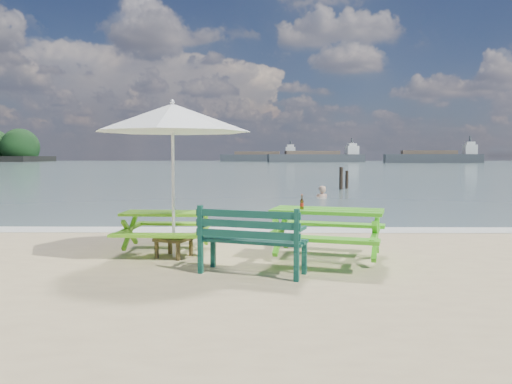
{
  "coord_description": "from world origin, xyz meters",
  "views": [
    {
      "loc": [
        0.29,
        -6.81,
        1.71
      ],
      "look_at": [
        0.17,
        3.0,
        1.0
      ],
      "focal_mm": 35.0,
      "sensor_mm": 36.0,
      "label": 1
    }
  ],
  "objects_px": {
    "picnic_table_left": "(166,233)",
    "swimmer": "(322,206)",
    "park_bench": "(252,254)",
    "patio_umbrella": "(172,118)",
    "beer_bottle": "(302,204)",
    "picnic_table_right": "(327,236)",
    "side_table": "(174,247)"
  },
  "relations": [
    {
      "from": "picnic_table_left",
      "to": "swimmer",
      "type": "relative_size",
      "value": 1.05
    },
    {
      "from": "picnic_table_left",
      "to": "park_bench",
      "type": "distance_m",
      "value": 2.24
    },
    {
      "from": "patio_umbrella",
      "to": "swimmer",
      "type": "height_order",
      "value": "patio_umbrella"
    },
    {
      "from": "picnic_table_left",
      "to": "beer_bottle",
      "type": "height_order",
      "value": "beer_bottle"
    },
    {
      "from": "picnic_table_right",
      "to": "swimmer",
      "type": "relative_size",
      "value": 1.41
    },
    {
      "from": "picnic_table_left",
      "to": "side_table",
      "type": "height_order",
      "value": "picnic_table_left"
    },
    {
      "from": "beer_bottle",
      "to": "swimmer",
      "type": "bearing_deg",
      "value": 81.73
    },
    {
      "from": "patio_umbrella",
      "to": "beer_bottle",
      "type": "bearing_deg",
      "value": -6.79
    },
    {
      "from": "park_bench",
      "to": "patio_umbrella",
      "type": "height_order",
      "value": "patio_umbrella"
    },
    {
      "from": "side_table",
      "to": "swimmer",
      "type": "bearing_deg",
      "value": 72.33
    },
    {
      "from": "park_bench",
      "to": "patio_umbrella",
      "type": "bearing_deg",
      "value": 138.98
    },
    {
      "from": "park_bench",
      "to": "swimmer",
      "type": "height_order",
      "value": "park_bench"
    },
    {
      "from": "picnic_table_right",
      "to": "picnic_table_left",
      "type": "bearing_deg",
      "value": 166.36
    },
    {
      "from": "side_table",
      "to": "beer_bottle",
      "type": "relative_size",
      "value": 2.83
    },
    {
      "from": "patio_umbrella",
      "to": "picnic_table_right",
      "type": "bearing_deg",
      "value": -5.48
    },
    {
      "from": "park_bench",
      "to": "beer_bottle",
      "type": "relative_size",
      "value": 6.83
    },
    {
      "from": "picnic_table_right",
      "to": "beer_bottle",
      "type": "height_order",
      "value": "beer_bottle"
    },
    {
      "from": "picnic_table_left",
      "to": "patio_umbrella",
      "type": "bearing_deg",
      "value": -63.64
    },
    {
      "from": "park_bench",
      "to": "side_table",
      "type": "height_order",
      "value": "park_bench"
    },
    {
      "from": "beer_bottle",
      "to": "picnic_table_right",
      "type": "bearing_deg",
      "value": 1.4
    },
    {
      "from": "park_bench",
      "to": "beer_bottle",
      "type": "bearing_deg",
      "value": 49.39
    },
    {
      "from": "picnic_table_right",
      "to": "beer_bottle",
      "type": "xyz_separation_m",
      "value": [
        -0.41,
        -0.01,
        0.52
      ]
    },
    {
      "from": "swimmer",
      "to": "park_bench",
      "type": "bearing_deg",
      "value": -100.92
    },
    {
      "from": "picnic_table_left",
      "to": "swimmer",
      "type": "bearing_deg",
      "value": 70.86
    },
    {
      "from": "picnic_table_right",
      "to": "patio_umbrella",
      "type": "distance_m",
      "value": 3.21
    },
    {
      "from": "park_bench",
      "to": "patio_umbrella",
      "type": "xyz_separation_m",
      "value": [
        -1.35,
        1.17,
        2.05
      ]
    },
    {
      "from": "beer_bottle",
      "to": "swimmer",
      "type": "distance_m",
      "value": 13.02
    },
    {
      "from": "patio_umbrella",
      "to": "beer_bottle",
      "type": "height_order",
      "value": "patio_umbrella"
    },
    {
      "from": "picnic_table_right",
      "to": "park_bench",
      "type": "relative_size",
      "value": 1.46
    },
    {
      "from": "picnic_table_left",
      "to": "park_bench",
      "type": "bearing_deg",
      "value": -45.71
    },
    {
      "from": "picnic_table_left",
      "to": "side_table",
      "type": "bearing_deg",
      "value": -63.64
    },
    {
      "from": "park_bench",
      "to": "side_table",
      "type": "distance_m",
      "value": 1.79
    }
  ]
}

